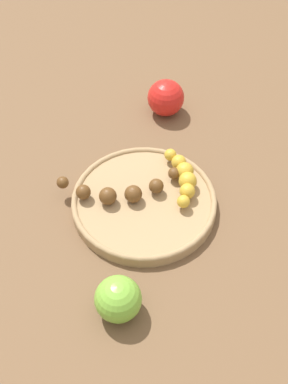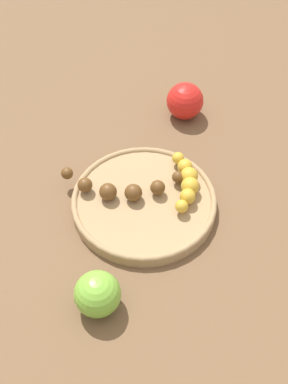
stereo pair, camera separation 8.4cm
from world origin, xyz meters
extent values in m
plane|color=brown|center=(0.00, 0.00, 0.00)|extent=(2.40, 2.40, 0.00)
cylinder|color=#A08259|center=(0.00, 0.00, 0.01)|extent=(0.24, 0.24, 0.02)
torus|color=#A08259|center=(0.00, 0.00, 0.02)|extent=(0.24, 0.24, 0.01)
sphere|color=#593819|center=(0.01, -0.14, 0.03)|extent=(0.02, 0.02, 0.02)
sphere|color=#593819|center=(0.02, -0.10, 0.03)|extent=(0.03, 0.03, 0.03)
sphere|color=#593819|center=(0.02, -0.06, 0.03)|extent=(0.03, 0.03, 0.03)
sphere|color=#593819|center=(0.01, -0.02, 0.03)|extent=(0.03, 0.03, 0.03)
sphere|color=#593819|center=(-0.02, 0.02, 0.03)|extent=(0.03, 0.03, 0.03)
sphere|color=#593819|center=(-0.06, 0.04, 0.03)|extent=(0.02, 0.02, 0.02)
sphere|color=gold|center=(0.00, 0.07, 0.03)|extent=(0.02, 0.02, 0.02)
sphere|color=gold|center=(-0.02, 0.07, 0.03)|extent=(0.03, 0.03, 0.03)
sphere|color=gold|center=(-0.05, 0.06, 0.03)|extent=(0.03, 0.03, 0.03)
sphere|color=gold|center=(-0.07, 0.05, 0.03)|extent=(0.03, 0.03, 0.03)
sphere|color=gold|center=(-0.08, 0.04, 0.03)|extent=(0.03, 0.03, 0.03)
sphere|color=gold|center=(-0.10, 0.02, 0.03)|extent=(0.02, 0.02, 0.02)
sphere|color=red|center=(-0.24, -0.02, 0.04)|extent=(0.07, 0.07, 0.07)
sphere|color=#72B238|center=(0.20, 0.02, 0.03)|extent=(0.07, 0.07, 0.07)
camera|label=1|loc=(0.52, 0.14, 0.68)|focal=48.12mm
camera|label=2|loc=(0.50, 0.22, 0.68)|focal=48.12mm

